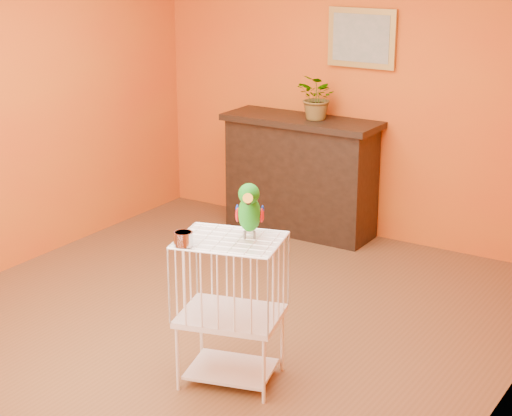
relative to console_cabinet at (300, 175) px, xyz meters
The scene contains 8 objects.
ground 2.12m from the console_cabinet, 77.33° to the right, with size 4.50×4.50×0.00m, color brown.
room_shell 2.31m from the console_cabinet, 77.33° to the right, with size 4.50×4.50×4.50m.
console_cabinet is the anchor object (origin of this frame).
potted_plant 0.70m from the console_cabinet, 16.09° to the left, with size 0.35×0.39×0.31m, color #26722D.
framed_picture 1.32m from the console_cabinet, 25.30° to the left, with size 0.62×0.04×0.50m.
birdcage 2.78m from the console_cabinet, 69.24° to the right, with size 0.69×0.60×0.91m.
feed_cup 2.98m from the console_cabinet, 73.75° to the right, with size 0.11×0.11×0.08m, color silver.
parrot 2.81m from the console_cabinet, 66.96° to the right, with size 0.22×0.30×0.35m.
Camera 1 is at (3.13, -4.44, 2.61)m, focal length 60.00 mm.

